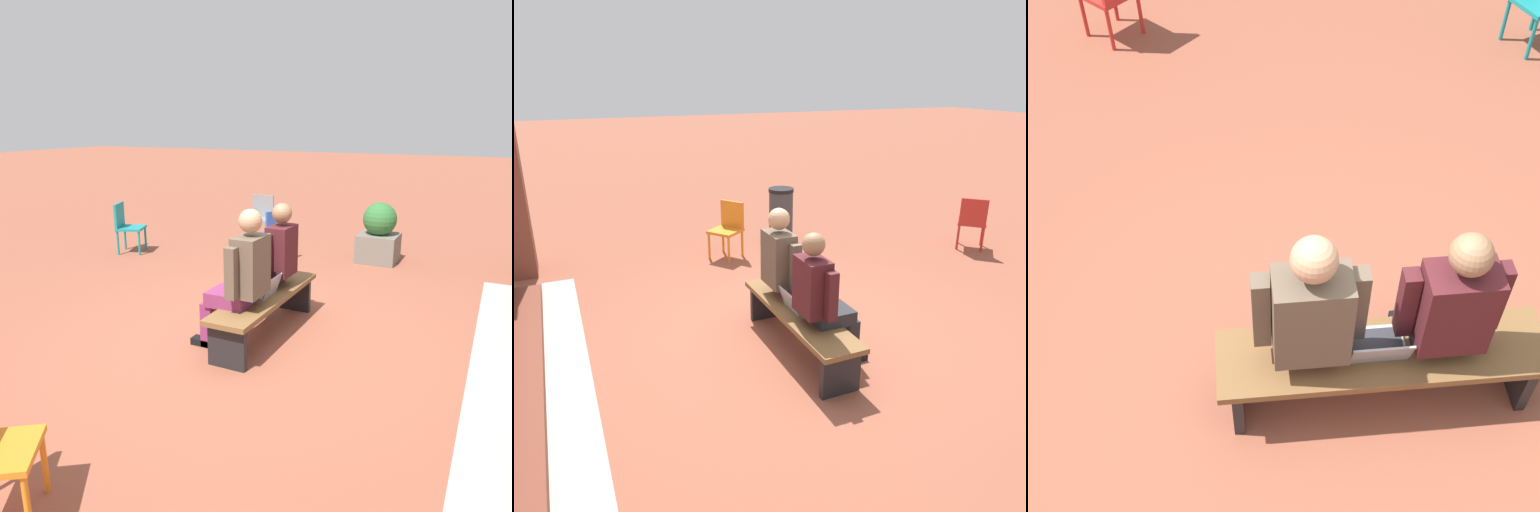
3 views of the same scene
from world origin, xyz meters
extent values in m
plane|color=brown|center=(0.00, 0.00, 0.00)|extent=(60.00, 60.00, 0.00)
cube|color=#A8A399|center=(-0.21, 2.16, 0.00)|extent=(5.85, 0.40, 0.01)
cube|color=brown|center=(-0.21, 0.00, 0.42)|extent=(1.80, 0.44, 0.05)
cube|color=black|center=(-1.01, 0.00, 0.20)|extent=(0.06, 0.37, 0.40)
cube|color=black|center=(0.59, 0.00, 0.20)|extent=(0.06, 0.37, 0.40)
cube|color=#232328|center=(-0.52, -0.18, 0.51)|extent=(0.32, 0.38, 0.13)
cube|color=#232328|center=(-0.61, -0.37, 0.23)|extent=(0.10, 0.11, 0.45)
cube|color=black|center=(-0.61, -0.42, 0.03)|extent=(0.10, 0.23, 0.07)
cube|color=#232328|center=(-0.44, -0.37, 0.23)|extent=(0.10, 0.11, 0.45)
cube|color=black|center=(-0.44, -0.42, 0.03)|extent=(0.10, 0.23, 0.07)
cube|color=#47191E|center=(-0.52, 0.03, 0.84)|extent=(0.36, 0.23, 0.53)
cube|color=maroon|center=(-0.52, -0.08, 0.80)|extent=(0.05, 0.01, 0.32)
cube|color=#47191E|center=(-0.75, -0.03, 0.82)|extent=(0.09, 0.10, 0.45)
cube|color=#47191E|center=(-0.29, -0.03, 0.82)|extent=(0.09, 0.10, 0.45)
sphere|color=#8C6647|center=(-0.52, 0.03, 1.24)|extent=(0.21, 0.21, 0.21)
cube|color=#7F2D5B|center=(0.20, -0.19, 0.51)|extent=(0.34, 0.40, 0.14)
cube|color=#7F2D5B|center=(0.11, -0.39, 0.23)|extent=(0.11, 0.12, 0.45)
cube|color=black|center=(0.11, -0.45, 0.04)|extent=(0.11, 0.24, 0.07)
cube|color=#7F2D5B|center=(0.29, -0.39, 0.23)|extent=(0.11, 0.12, 0.45)
cube|color=black|center=(0.29, -0.45, 0.04)|extent=(0.11, 0.24, 0.07)
cube|color=brown|center=(0.20, 0.04, 0.86)|extent=(0.38, 0.24, 0.56)
cube|color=brown|center=(-0.04, -0.04, 0.84)|extent=(0.09, 0.10, 0.48)
cube|color=brown|center=(0.44, -0.04, 0.84)|extent=(0.09, 0.10, 0.48)
sphere|color=tan|center=(0.20, 0.04, 1.28)|extent=(0.22, 0.22, 0.22)
cube|color=#9EA0A5|center=(-0.17, -0.04, 0.46)|extent=(0.32, 0.22, 0.02)
cube|color=#2D2D33|center=(-0.17, -0.05, 0.47)|extent=(0.29, 0.15, 0.00)
cube|color=#9EA0A5|center=(-0.17, 0.10, 0.57)|extent=(0.32, 0.07, 0.19)
cube|color=#33519E|center=(-0.17, 0.09, 0.57)|extent=(0.28, 0.06, 0.17)
cube|color=gray|center=(-3.89, -1.87, 0.42)|extent=(0.47, 0.47, 0.04)
cube|color=gray|center=(-4.07, -1.89, 0.64)|extent=(0.09, 0.40, 0.40)
cylinder|color=gray|center=(-3.69, -2.03, 0.20)|extent=(0.04, 0.04, 0.40)
cylinder|color=gray|center=(-3.73, -1.67, 0.20)|extent=(0.04, 0.04, 0.40)
cylinder|color=gray|center=(-4.04, -2.07, 0.20)|extent=(0.04, 0.04, 0.40)
cylinder|color=gray|center=(-4.09, -1.71, 0.20)|extent=(0.04, 0.04, 0.40)
cylinder|color=orange|center=(2.73, 0.01, 0.20)|extent=(0.04, 0.04, 0.40)
cylinder|color=orange|center=(2.44, -0.20, 0.20)|extent=(0.04, 0.04, 0.40)
cube|color=teal|center=(-2.25, -3.48, 0.42)|extent=(0.55, 0.55, 0.04)
cube|color=teal|center=(-2.18, -3.65, 0.64)|extent=(0.38, 0.19, 0.40)
cylinder|color=teal|center=(-2.15, -3.24, 0.20)|extent=(0.04, 0.04, 0.40)
cylinder|color=teal|center=(-2.49, -3.38, 0.20)|extent=(0.04, 0.04, 0.40)
cylinder|color=teal|center=(-2.02, -3.57, 0.20)|extent=(0.04, 0.04, 0.40)
cylinder|color=teal|center=(-2.35, -3.71, 0.20)|extent=(0.04, 0.04, 0.40)
cube|color=#2D56B7|center=(-2.77, -1.17, 0.42)|extent=(0.56, 0.56, 0.04)
cube|color=#2D56B7|center=(-2.69, -1.00, 0.64)|extent=(0.38, 0.21, 0.40)
cylinder|color=#2D56B7|center=(-3.01, -1.25, 0.20)|extent=(0.04, 0.04, 0.40)
cylinder|color=#2D56B7|center=(-2.69, -1.41, 0.20)|extent=(0.04, 0.04, 0.40)
cylinder|color=#2D56B7|center=(-2.85, -0.93, 0.20)|extent=(0.04, 0.04, 0.40)
cylinder|color=#2D56B7|center=(-2.53, -1.09, 0.20)|extent=(0.04, 0.04, 0.40)
cube|color=#6B665B|center=(-3.54, 0.38, 0.22)|extent=(0.60, 0.60, 0.44)
sphere|color=#2D6B33|center=(-3.54, 0.38, 0.68)|extent=(0.52, 0.52, 0.52)
camera|label=1|loc=(4.14, 2.06, 2.16)|focal=35.00mm
camera|label=2|loc=(-4.14, 2.06, 2.64)|focal=35.00mm
camera|label=3|loc=(0.52, 2.06, 3.67)|focal=50.00mm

